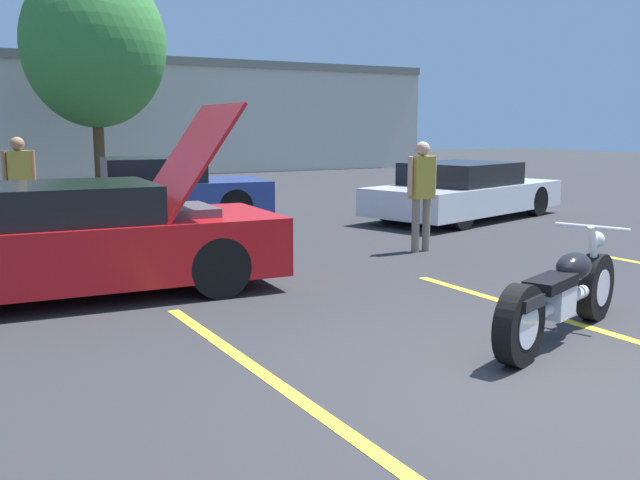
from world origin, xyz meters
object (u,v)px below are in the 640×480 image
object	(u,v)px
show_car_hood_open	(79,240)
parked_car_mid_row	(160,191)
tree_background	(94,45)
spectator_near_motorcycle	(20,179)
motorcycle	(561,297)
parked_car_right_row	(464,192)
spectator_by_show_car	(422,187)

from	to	relation	value
show_car_hood_open	parked_car_mid_row	world-z (taller)	show_car_hood_open
tree_background	show_car_hood_open	xyz separation A→B (m)	(-3.35, -13.88, -3.57)
parked_car_mid_row	spectator_near_motorcycle	bearing A→B (deg)	-148.79
motorcycle	spectator_near_motorcycle	distance (m)	9.02
spectator_near_motorcycle	parked_car_mid_row	bearing A→B (deg)	23.02
parked_car_right_row	spectator_near_motorcycle	bearing A→B (deg)	153.81
parked_car_mid_row	spectator_by_show_car	world-z (taller)	spectator_by_show_car
tree_background	spectator_near_motorcycle	size ratio (longest dim) A/B	3.87
show_car_hood_open	spectator_by_show_car	xyz separation A→B (m)	(5.06, 0.36, 0.35)
parked_car_mid_row	parked_car_right_row	world-z (taller)	parked_car_mid_row
show_car_hood_open	spectator_by_show_car	size ratio (longest dim) A/B	2.76
motorcycle	parked_car_mid_row	distance (m)	9.50
parked_car_mid_row	tree_background	bearing A→B (deg)	93.37
motorcycle	parked_car_right_row	size ratio (longest dim) A/B	0.47
motorcycle	show_car_hood_open	world-z (taller)	show_car_hood_open
parked_car_right_row	spectator_by_show_car	xyz separation A→B (m)	(-3.11, -2.61, 0.43)
tree_background	show_car_hood_open	size ratio (longest dim) A/B	1.44
tree_background	show_car_hood_open	bearing A→B (deg)	-103.59
spectator_near_motorcycle	spectator_by_show_car	bearing A→B (deg)	-38.73
parked_car_mid_row	parked_car_right_row	xyz separation A→B (m)	(5.52, -2.63, -0.05)
parked_car_mid_row	parked_car_right_row	distance (m)	6.12
motorcycle	parked_car_right_row	world-z (taller)	parked_car_right_row
motorcycle	spectator_by_show_car	distance (m)	4.59
tree_background	parked_car_mid_row	xyz separation A→B (m)	(-0.70, -8.27, -3.60)
motorcycle	show_car_hood_open	bearing A→B (deg)	110.27
tree_background	motorcycle	bearing A→B (deg)	-89.98
show_car_hood_open	spectator_near_motorcycle	size ratio (longest dim) A/B	2.68
show_car_hood_open	spectator_near_motorcycle	world-z (taller)	show_car_hood_open
parked_car_mid_row	spectator_near_motorcycle	world-z (taller)	spectator_near_motorcycle
spectator_by_show_car	tree_background	bearing A→B (deg)	97.21
tree_background	motorcycle	world-z (taller)	tree_background
spectator_by_show_car	parked_car_right_row	bearing A→B (deg)	40.01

